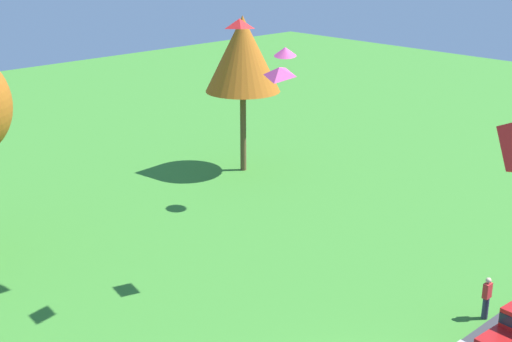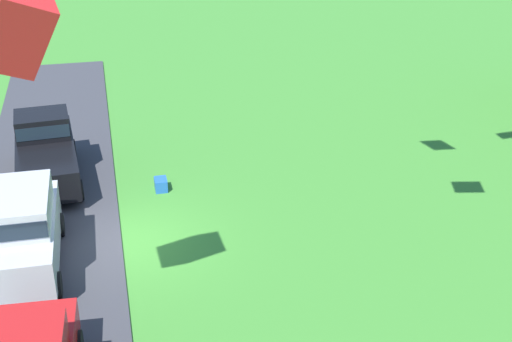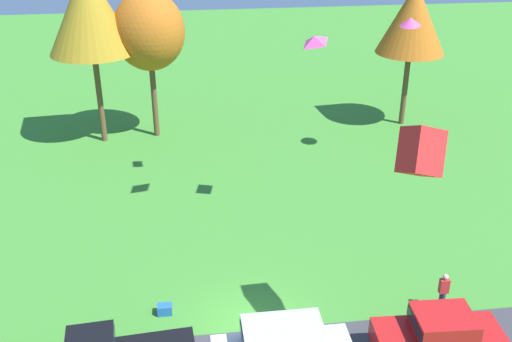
% 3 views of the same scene
% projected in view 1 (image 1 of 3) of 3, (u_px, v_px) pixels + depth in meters
% --- Properties ---
extents(person_watching_sky, '(0.36, 0.24, 1.71)m').
position_uv_depth(person_watching_sky, '(486.00, 298.00, 26.77)').
color(person_watching_sky, '#2D334C').
rests_on(person_watching_sky, ground).
extents(tree_center_back, '(4.43, 4.43, 9.34)m').
position_uv_depth(tree_center_back, '(243.00, 54.00, 41.41)').
color(tree_center_back, brown).
rests_on(tree_center_back, ground).
extents(kite_diamond_topmost, '(1.25, 1.30, 0.47)m').
position_uv_depth(kite_diamond_topmost, '(239.00, 24.00, 24.43)').
color(kite_diamond_topmost, red).
extents(kite_diamond_over_trees, '(1.34, 1.30, 0.60)m').
position_uv_depth(kite_diamond_over_trees, '(279.00, 72.00, 26.72)').
color(kite_diamond_over_trees, '#EA4C9E').
extents(kite_delta_low_drifter, '(1.63, 1.62, 0.60)m').
position_uv_depth(kite_delta_low_drifter, '(285.00, 51.00, 35.43)').
color(kite_delta_low_drifter, '#EA4C9E').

